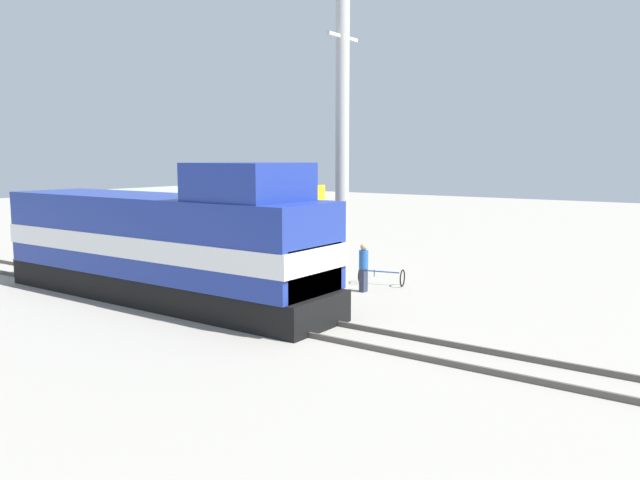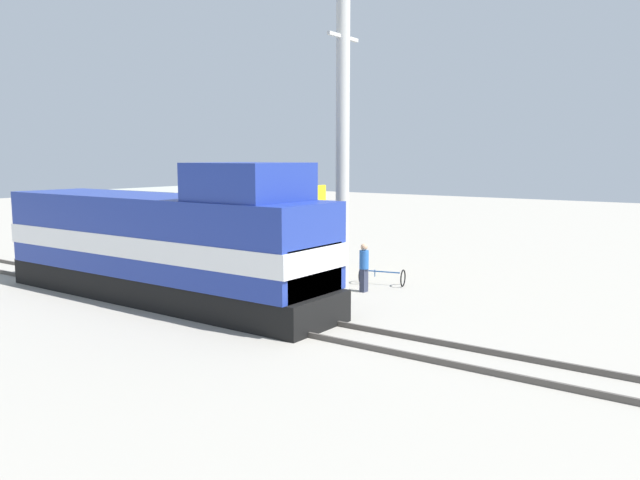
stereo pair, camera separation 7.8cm
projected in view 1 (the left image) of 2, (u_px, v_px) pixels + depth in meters
name	position (u px, v px, depth m)	size (l,w,h in m)	color
ground_plane	(206.00, 308.00, 20.38)	(120.00, 120.00, 0.00)	gray
rail_near	(190.00, 311.00, 19.79)	(0.08, 40.51, 0.15)	#4C4742
rail_far	(221.00, 302.00, 20.95)	(0.08, 40.51, 0.15)	#4C4742
locomotive	(167.00, 245.00, 21.14)	(3.09, 13.87, 4.75)	black
utility_pole	(342.00, 149.00, 22.13)	(1.80, 0.48, 10.29)	#B2B2AD
vendor_umbrella	(275.00, 234.00, 25.85)	(2.10, 2.10, 1.97)	#4C4C4C
billboard_sign	(313.00, 209.00, 26.95)	(1.71, 0.12, 3.69)	#595959
shrub_cluster	(284.00, 267.00, 25.21)	(1.01, 1.01, 1.01)	#2D722D
person_bystander	(364.00, 266.00, 22.77)	(0.34, 0.34, 1.79)	#2D3347
bicycle	(381.00, 276.00, 24.09)	(1.03, 1.82, 0.66)	black
building_block_distant	(190.00, 221.00, 31.99)	(6.53, 4.89, 3.34)	#999E93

